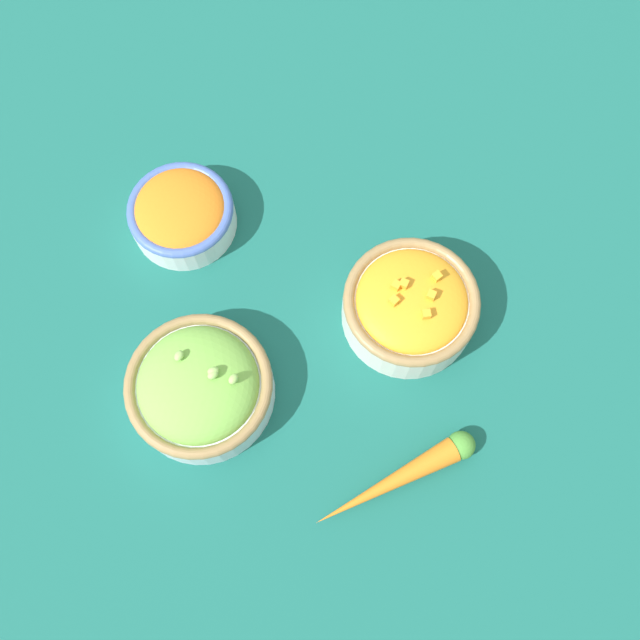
% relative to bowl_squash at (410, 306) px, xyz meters
% --- Properties ---
extents(ground_plane, '(3.00, 3.00, 0.00)m').
position_rel_bowl_squash_xyz_m(ground_plane, '(-0.07, -0.07, -0.03)').
color(ground_plane, '#196056').
extents(bowl_squash, '(0.15, 0.15, 0.07)m').
position_rel_bowl_squash_xyz_m(bowl_squash, '(0.00, 0.00, 0.00)').
color(bowl_squash, silver).
rests_on(bowl_squash, ground_plane).
extents(bowl_carrots, '(0.12, 0.12, 0.05)m').
position_rel_bowl_squash_xyz_m(bowl_carrots, '(-0.27, -0.06, -0.01)').
color(bowl_carrots, white).
rests_on(bowl_carrots, ground_plane).
extents(bowl_lettuce, '(0.15, 0.15, 0.07)m').
position_rel_bowl_squash_xyz_m(bowl_lettuce, '(-0.12, -0.21, -0.00)').
color(bowl_lettuce, silver).
rests_on(bowl_lettuce, ground_plane).
extents(loose_carrot, '(0.10, 0.17, 0.03)m').
position_rel_bowl_squash_xyz_m(loose_carrot, '(0.10, -0.15, -0.02)').
color(loose_carrot, orange).
rests_on(loose_carrot, ground_plane).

